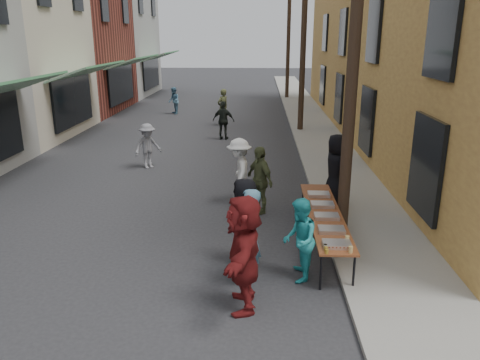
# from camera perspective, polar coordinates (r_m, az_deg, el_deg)

# --- Properties ---
(ground) EXTENTS (120.00, 120.00, 0.00)m
(ground) POSITION_cam_1_polar(r_m,az_deg,el_deg) (8.63, -14.34, -13.76)
(ground) COLOR #28282B
(ground) RESTS_ON ground
(sidewalk) EXTENTS (2.20, 60.00, 0.10)m
(sidewalk) POSITION_cam_1_polar(r_m,az_deg,el_deg) (22.63, 9.10, 6.02)
(sidewalk) COLOR gray
(sidewalk) RESTS_ON ground
(building_ochre) EXTENTS (10.00, 28.00, 10.00)m
(building_ochre) POSITION_cam_1_polar(r_m,az_deg,el_deg) (22.80, 26.18, 17.16)
(building_ochre) COLOR #A4743A
(building_ochre) RESTS_ON ground
(utility_pole_near) EXTENTS (0.26, 0.26, 9.00)m
(utility_pole_near) POSITION_cam_1_polar(r_m,az_deg,el_deg) (10.24, 13.91, 17.50)
(utility_pole_near) COLOR #2D2116
(utility_pole_near) RESTS_ON ground
(utility_pole_mid) EXTENTS (0.26, 0.26, 9.00)m
(utility_pole_mid) POSITION_cam_1_polar(r_m,az_deg,el_deg) (22.14, 7.78, 17.43)
(utility_pole_mid) COLOR #2D2116
(utility_pole_mid) RESTS_ON ground
(utility_pole_far) EXTENTS (0.26, 0.26, 9.00)m
(utility_pole_far) POSITION_cam_1_polar(r_m,az_deg,el_deg) (34.11, 5.94, 17.37)
(utility_pole_far) COLOR #2D2116
(utility_pole_far) RESTS_ON ground
(serving_table) EXTENTS (0.70, 4.00, 0.75)m
(serving_table) POSITION_cam_1_polar(r_m,az_deg,el_deg) (10.15, 10.27, -4.17)
(serving_table) COLOR brown
(serving_table) RESTS_ON ground
(catering_tray_sausage) EXTENTS (0.50, 0.33, 0.08)m
(catering_tray_sausage) POSITION_cam_1_polar(r_m,az_deg,el_deg) (8.62, 11.72, -7.68)
(catering_tray_sausage) COLOR maroon
(catering_tray_sausage) RESTS_ON serving_table
(catering_tray_foil_b) EXTENTS (0.50, 0.33, 0.08)m
(catering_tray_foil_b) POSITION_cam_1_polar(r_m,az_deg,el_deg) (9.21, 11.10, -5.98)
(catering_tray_foil_b) COLOR #B2B2B7
(catering_tray_foil_b) RESTS_ON serving_table
(catering_tray_buns) EXTENTS (0.50, 0.33, 0.08)m
(catering_tray_buns) POSITION_cam_1_polar(r_m,az_deg,el_deg) (9.85, 10.52, -4.38)
(catering_tray_buns) COLOR tan
(catering_tray_buns) RESTS_ON serving_table
(catering_tray_foil_d) EXTENTS (0.50, 0.33, 0.08)m
(catering_tray_foil_d) POSITION_cam_1_polar(r_m,az_deg,el_deg) (10.49, 10.01, -2.98)
(catering_tray_foil_d) COLOR #B2B2B7
(catering_tray_foil_d) RESTS_ON serving_table
(catering_tray_buns_end) EXTENTS (0.50, 0.33, 0.08)m
(catering_tray_buns_end) POSITION_cam_1_polar(r_m,az_deg,el_deg) (11.15, 9.57, -1.74)
(catering_tray_buns_end) COLOR tan
(catering_tray_buns_end) RESTS_ON serving_table
(condiment_jar_a) EXTENTS (0.07, 0.07, 0.08)m
(condiment_jar_a) POSITION_cam_1_polar(r_m,az_deg,el_deg) (8.32, 10.52, -8.56)
(condiment_jar_a) COLOR #A57F26
(condiment_jar_a) RESTS_ON serving_table
(condiment_jar_b) EXTENTS (0.07, 0.07, 0.08)m
(condiment_jar_b) POSITION_cam_1_polar(r_m,az_deg,el_deg) (8.41, 10.43, -8.27)
(condiment_jar_b) COLOR #A57F26
(condiment_jar_b) RESTS_ON serving_table
(condiment_jar_c) EXTENTS (0.07, 0.07, 0.08)m
(condiment_jar_c) POSITION_cam_1_polar(r_m,az_deg,el_deg) (8.50, 10.34, -7.98)
(condiment_jar_c) COLOR #A57F26
(condiment_jar_c) RESTS_ON serving_table
(cup_stack) EXTENTS (0.08, 0.08, 0.12)m
(cup_stack) POSITION_cam_1_polar(r_m,az_deg,el_deg) (8.42, 13.34, -8.26)
(cup_stack) COLOR tan
(cup_stack) RESTS_ON serving_table
(guest_front_a) EXTENTS (0.61, 0.89, 1.76)m
(guest_front_a) POSITION_cam_1_polar(r_m,az_deg,el_deg) (9.18, 0.59, -5.10)
(guest_front_a) COLOR black
(guest_front_a) RESTS_ON ground
(guest_front_b) EXTENTS (0.60, 0.75, 1.80)m
(guest_front_b) POSITION_cam_1_polar(r_m,az_deg,el_deg) (8.47, 1.02, -6.93)
(guest_front_b) COLOR teal
(guest_front_b) RESTS_ON ground
(guest_front_c) EXTENTS (0.64, 0.80, 1.57)m
(guest_front_c) POSITION_cam_1_polar(r_m,az_deg,el_deg) (8.68, 7.25, -7.28)
(guest_front_c) COLOR #2BB1B5
(guest_front_c) RESTS_ON ground
(guest_front_d) EXTENTS (0.72, 1.18, 1.78)m
(guest_front_d) POSITION_cam_1_polar(r_m,az_deg,el_deg) (12.49, -0.10, 1.07)
(guest_front_d) COLOR silver
(guest_front_d) RESTS_ON ground
(guest_front_e) EXTENTS (0.92, 1.08, 1.74)m
(guest_front_e) POSITION_cam_1_polar(r_m,az_deg,el_deg) (11.83, 2.39, 0.02)
(guest_front_e) COLOR #4F5732
(guest_front_e) RESTS_ON ground
(guest_queue_back) EXTENTS (0.63, 1.85, 1.98)m
(guest_queue_back) POSITION_cam_1_polar(r_m,az_deg,el_deg) (7.68, 0.45, -8.85)
(guest_queue_back) COLOR maroon
(guest_queue_back) RESTS_ON ground
(server) EXTENTS (0.81, 1.04, 1.89)m
(server) POSITION_cam_1_polar(r_m,az_deg,el_deg) (12.27, 11.59, 1.17)
(server) COLOR black
(server) RESTS_ON sidewalk
(passerby_left) EXTENTS (1.12, 1.09, 1.54)m
(passerby_left) POSITION_cam_1_polar(r_m,az_deg,el_deg) (16.23, -11.18, 4.08)
(passerby_left) COLOR gray
(passerby_left) RESTS_ON ground
(passerby_mid) EXTENTS (1.04, 0.62, 1.67)m
(passerby_mid) POSITION_cam_1_polar(r_m,az_deg,el_deg) (20.43, -2.01, 7.26)
(passerby_mid) COLOR black
(passerby_mid) RESTS_ON ground
(passerby_right) EXTENTS (0.77, 0.79, 1.83)m
(passerby_right) POSITION_cam_1_polar(r_m,az_deg,el_deg) (23.72, -2.10, 8.85)
(passerby_right) COLOR #4C522F
(passerby_right) RESTS_ON ground
(passerby_far) EXTENTS (0.80, 0.90, 1.53)m
(passerby_far) POSITION_cam_1_polar(r_m,az_deg,el_deg) (27.52, -8.06, 9.55)
(passerby_far) COLOR teal
(passerby_far) RESTS_ON ground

